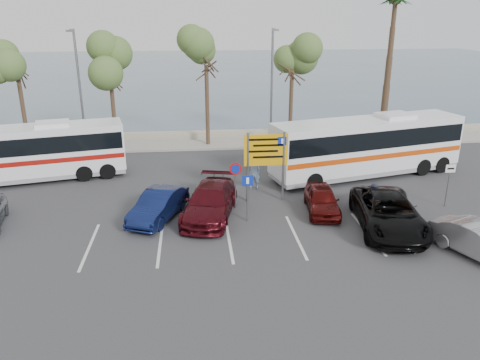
{
  "coord_description": "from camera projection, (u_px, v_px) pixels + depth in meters",
  "views": [
    {
      "loc": [
        -2.58,
        -18.85,
        9.11
      ],
      "look_at": [
        -0.32,
        3.0,
        1.24
      ],
      "focal_mm": 35.0,
      "sensor_mm": 36.0,
      "label": 1
    }
  ],
  "objects": [
    {
      "name": "sea",
      "position": [
        206.0,
        71.0,
        77.15
      ],
      "size": [
        140.0,
        140.0,
        0.0
      ],
      "primitive_type": "plane",
      "color": "#3F5565",
      "rests_on": "ground"
    },
    {
      "name": "tree_right",
      "position": [
        293.0,
        58.0,
        32.43
      ],
      "size": [
        3.2,
        3.2,
        7.4
      ],
      "color": "#382619",
      "rests_on": "kerb_strip"
    },
    {
      "name": "suv_black",
      "position": [
        388.0,
        213.0,
        20.66
      ],
      "size": [
        3.4,
        5.94,
        1.56
      ],
      "primitive_type": "imported",
      "rotation": [
        0.0,
        0.0,
        -0.15
      ],
      "color": "black",
      "rests_on": "ground"
    },
    {
      "name": "lane_markings",
      "position": [
        230.0,
        239.0,
        19.92
      ],
      "size": [
        12.02,
        4.2,
        0.01
      ],
      "primitive_type": null,
      "color": "silver",
      "rests_on": "ground"
    },
    {
      "name": "sign_no_stop",
      "position": [
        235.0,
        178.0,
        22.61
      ],
      "size": [
        0.6,
        0.08,
        2.35
      ],
      "color": "slate",
      "rests_on": "ground"
    },
    {
      "name": "direction_sign",
      "position": [
        266.0,
        155.0,
        23.24
      ],
      "size": [
        2.2,
        0.12,
        3.6
      ],
      "color": "slate",
      "rests_on": "ground"
    },
    {
      "name": "tree_far_left",
      "position": [
        15.0,
        58.0,
        30.59
      ],
      "size": [
        3.2,
        3.2,
        7.6
      ],
      "color": "#382619",
      "rests_on": "kerb_strip"
    },
    {
      "name": "car_blue",
      "position": [
        159.0,
        205.0,
        21.73
      ],
      "size": [
        2.88,
        4.3,
        1.34
      ],
      "primitive_type": "imported",
      "rotation": [
        0.0,
        0.0,
        -0.4
      ],
      "color": "#0E1844",
      "rests_on": "ground"
    },
    {
      "name": "street_lamp_left",
      "position": [
        79.0,
        85.0,
        31.11
      ],
      "size": [
        0.45,
        1.15,
        8.01
      ],
      "color": "slate",
      "rests_on": "kerb_strip"
    },
    {
      "name": "coach_bus_right",
      "position": [
        367.0,
        148.0,
        27.22
      ],
      "size": [
        11.79,
        5.23,
        3.6
      ],
      "color": "white",
      "rests_on": "ground"
    },
    {
      "name": "pedestrian_far",
      "position": [
        373.0,
        199.0,
        22.21
      ],
      "size": [
        0.69,
        0.83,
        1.55
      ],
      "primitive_type": "imported",
      "rotation": [
        0.0,
        0.0,
        1.72
      ],
      "color": "#383C55",
      "rests_on": "ground"
    },
    {
      "name": "kerb_strip",
      "position": [
        229.0,
        144.0,
        34.05
      ],
      "size": [
        44.0,
        2.4,
        0.15
      ],
      "primitive_type": "cube",
      "color": "gray",
      "rests_on": "ground"
    },
    {
      "name": "street_lamp_right",
      "position": [
        272.0,
        82.0,
        32.37
      ],
      "size": [
        0.45,
        1.15,
        8.01
      ],
      "color": "slate",
      "rests_on": "kerb_strip"
    },
    {
      "name": "pedestrian_near",
      "position": [
        254.0,
        171.0,
        25.38
      ],
      "size": [
        0.73,
        0.49,
        1.98
      ],
      "primitive_type": "imported",
      "rotation": [
        0.0,
        0.0,
        3.13
      ],
      "color": "#7E95B8",
      "rests_on": "ground"
    },
    {
      "name": "coach_bus_left",
      "position": [
        26.0,
        155.0,
        26.33
      ],
      "size": [
        10.99,
        4.59,
        3.35
      ],
      "color": "white",
      "rests_on": "ground"
    },
    {
      "name": "car_red",
      "position": [
        322.0,
        200.0,
        22.5
      ],
      "size": [
        1.92,
        3.83,
        1.25
      ],
      "primitive_type": "imported",
      "rotation": [
        0.0,
        0.0,
        -0.12
      ],
      "color": "#470B0A",
      "rests_on": "ground"
    },
    {
      "name": "ground",
      "position": [
        254.0,
        228.0,
        20.97
      ],
      "size": [
        120.0,
        120.0,
        0.0
      ],
      "primitive_type": "plane",
      "color": "#37373A",
      "rests_on": "ground"
    },
    {
      "name": "sign_taxi",
      "position": [
        449.0,
        180.0,
        22.84
      ],
      "size": [
        0.5,
        0.07,
        2.2
      ],
      "color": "slate",
      "rests_on": "ground"
    },
    {
      "name": "palm_tree",
      "position": [
        396.0,
        1.0,
        31.86
      ],
      "size": [
        4.8,
        4.8,
        11.2
      ],
      "color": "#382619",
      "rests_on": "kerb_strip"
    },
    {
      "name": "tree_left",
      "position": [
        109.0,
        62.0,
        31.28
      ],
      "size": [
        3.2,
        3.2,
        7.2
      ],
      "color": "#382619",
      "rests_on": "kerb_strip"
    },
    {
      "name": "sign_parking",
      "position": [
        248.0,
        191.0,
        21.2
      ],
      "size": [
        0.5,
        0.07,
        2.25
      ],
      "color": "slate",
      "rests_on": "ground"
    },
    {
      "name": "car_maroon",
      "position": [
        210.0,
        202.0,
        21.94
      ],
      "size": [
        3.23,
        5.48,
        1.49
      ],
      "primitive_type": "imported",
      "rotation": [
        0.0,
        0.0,
        -0.24
      ],
      "color": "#470B12",
      "rests_on": "ground"
    },
    {
      "name": "seawall",
      "position": [
        227.0,
        135.0,
        35.85
      ],
      "size": [
        48.0,
        0.8,
        0.6
      ],
      "primitive_type": "cube",
      "color": "#A29782",
      "rests_on": "ground"
    },
    {
      "name": "tree_mid",
      "position": [
        206.0,
        51.0,
        31.69
      ],
      "size": [
        3.2,
        3.2,
        8.0
      ],
      "color": "#382619",
      "rests_on": "kerb_strip"
    }
  ]
}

